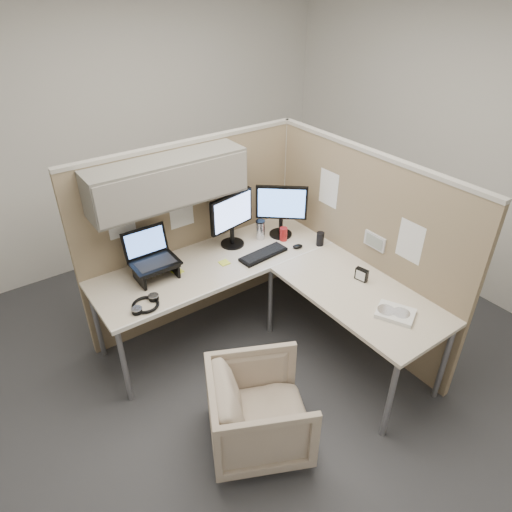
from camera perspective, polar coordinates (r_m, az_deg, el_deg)
ground at (r=3.87m, az=0.97°, el=-12.82°), size 4.50×4.50×0.00m
partition_back at (r=3.71m, az=-9.25°, el=5.62°), size 2.00×0.36×1.63m
partition_right at (r=3.82m, az=12.64°, el=1.26°), size 0.07×2.03×1.63m
desk at (r=3.55m, az=1.49°, el=-2.97°), size 2.00×1.98×0.73m
office_chair at (r=3.12m, az=0.47°, el=-18.41°), size 0.81×0.83×0.65m
monitor_left at (r=3.79m, az=-3.06°, el=5.02°), size 0.44×0.20×0.47m
monitor_right at (r=3.94m, az=3.20°, el=6.14°), size 0.36×0.31×0.47m
laptop_station at (r=3.53m, az=-12.75°, el=-0.55°), size 0.35×0.30×0.36m
keyboard at (r=3.76m, az=0.93°, el=0.20°), size 0.43×0.17×0.02m
mouse at (r=3.87m, az=5.23°, el=1.20°), size 0.10×0.08×0.03m
travel_mug at (r=3.96m, az=0.55°, el=3.33°), size 0.08×0.08×0.17m
soda_can_green at (r=3.92m, az=8.03°, el=2.13°), size 0.07×0.07×0.12m
soda_can_silver at (r=3.96m, az=3.45°, el=2.76°), size 0.07×0.07×0.12m
sticky_note_d at (r=3.67m, az=-3.99°, el=-0.84°), size 0.08×0.08×0.01m
sticky_note_c at (r=3.61m, az=-9.78°, el=-1.93°), size 0.09×0.09×0.01m
headphones at (r=3.30m, az=-13.64°, el=-5.90°), size 0.26×0.26×0.04m
paper_stack at (r=3.28m, az=17.02°, el=-6.86°), size 0.29×0.31×0.03m
desk_clock at (r=3.54m, az=13.05°, el=-2.28°), size 0.06×0.10×0.10m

